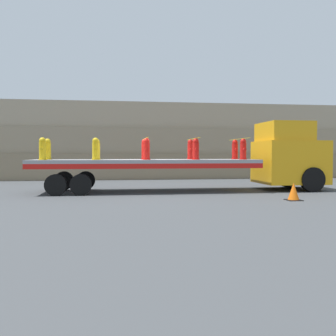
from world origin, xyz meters
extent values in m
plane|color=#3F4244|center=(0.00, 0.00, 0.00)|extent=(120.00, 120.00, 0.00)
cube|color=#84755B|center=(0.00, 8.84, 0.82)|extent=(60.00, 3.00, 1.63)
cube|color=gray|center=(0.00, 8.99, 2.45)|extent=(60.00, 3.00, 1.63)
cube|color=tan|center=(0.00, 9.14, 4.09)|extent=(60.00, 3.00, 1.63)
cube|color=orange|center=(6.50, 0.00, 1.23)|extent=(2.73, 2.45, 1.90)
cube|color=orange|center=(6.23, 0.00, 2.60)|extent=(1.91, 2.25, 0.83)
cube|color=black|center=(7.25, 0.00, 1.61)|extent=(1.09, 2.16, 1.06)
cylinder|color=black|center=(6.98, -1.16, 0.52)|extent=(1.04, 0.28, 1.04)
cylinder|color=black|center=(6.98, 1.16, 0.52)|extent=(1.04, 0.28, 1.04)
cube|color=gray|center=(0.00, 0.00, 1.30)|extent=(9.47, 2.54, 0.15)
cube|color=red|center=(0.00, -1.23, 1.12)|extent=(9.47, 0.08, 0.20)
cube|color=red|center=(0.00, 1.23, 1.12)|extent=(9.47, 0.08, 0.20)
cylinder|color=black|center=(-2.61, -1.17, 0.41)|extent=(0.83, 0.30, 0.83)
cylinder|color=black|center=(-2.61, 1.17, 0.41)|extent=(0.83, 0.30, 0.83)
cylinder|color=black|center=(-3.55, -1.17, 0.41)|extent=(0.83, 0.30, 0.83)
cylinder|color=black|center=(-3.55, 1.17, 0.41)|extent=(0.83, 0.30, 0.83)
cylinder|color=gold|center=(-4.14, -0.56, 1.38)|extent=(0.33, 0.33, 0.03)
cylinder|color=gold|center=(-4.14, -0.56, 1.72)|extent=(0.27, 0.27, 0.71)
sphere|color=gold|center=(-4.14, -0.56, 2.14)|extent=(0.25, 0.25, 0.25)
cylinder|color=gold|center=(-4.14, -0.75, 1.81)|extent=(0.12, 0.12, 0.12)
cylinder|color=gold|center=(-4.14, -0.37, 1.81)|extent=(0.12, 0.12, 0.12)
cylinder|color=gold|center=(-4.14, 0.56, 1.38)|extent=(0.33, 0.33, 0.03)
cylinder|color=gold|center=(-4.14, 0.56, 1.72)|extent=(0.27, 0.27, 0.71)
sphere|color=gold|center=(-4.14, 0.56, 2.14)|extent=(0.25, 0.25, 0.25)
cylinder|color=gold|center=(-4.14, 0.37, 1.81)|extent=(0.12, 0.12, 0.12)
cylinder|color=gold|center=(-4.14, 0.75, 1.81)|extent=(0.12, 0.12, 0.12)
cylinder|color=gold|center=(-2.07, -0.56, 1.38)|extent=(0.33, 0.33, 0.03)
cylinder|color=gold|center=(-2.07, -0.56, 1.72)|extent=(0.27, 0.27, 0.71)
sphere|color=gold|center=(-2.07, -0.56, 2.14)|extent=(0.25, 0.25, 0.25)
cylinder|color=gold|center=(-2.07, -0.75, 1.81)|extent=(0.12, 0.12, 0.12)
cylinder|color=gold|center=(-2.07, -0.37, 1.81)|extent=(0.12, 0.12, 0.12)
cylinder|color=gold|center=(-2.07, 0.56, 1.38)|extent=(0.33, 0.33, 0.03)
cylinder|color=gold|center=(-2.07, 0.56, 1.72)|extent=(0.27, 0.27, 0.71)
sphere|color=gold|center=(-2.07, 0.56, 2.14)|extent=(0.25, 0.25, 0.25)
cylinder|color=gold|center=(-2.07, 0.37, 1.81)|extent=(0.12, 0.12, 0.12)
cylinder|color=gold|center=(-2.07, 0.75, 1.81)|extent=(0.12, 0.12, 0.12)
cylinder|color=red|center=(0.00, -0.56, 1.38)|extent=(0.33, 0.33, 0.03)
cylinder|color=red|center=(0.00, -0.56, 1.72)|extent=(0.27, 0.27, 0.71)
sphere|color=red|center=(0.00, -0.56, 2.14)|extent=(0.25, 0.25, 0.25)
cylinder|color=red|center=(0.00, -0.75, 1.81)|extent=(0.12, 0.12, 0.12)
cylinder|color=red|center=(0.00, -0.37, 1.81)|extent=(0.12, 0.12, 0.12)
cylinder|color=red|center=(0.00, 0.56, 1.38)|extent=(0.33, 0.33, 0.03)
cylinder|color=red|center=(0.00, 0.56, 1.72)|extent=(0.27, 0.27, 0.71)
sphere|color=red|center=(0.00, 0.56, 2.14)|extent=(0.25, 0.25, 0.25)
cylinder|color=red|center=(0.00, 0.37, 1.81)|extent=(0.12, 0.12, 0.12)
cylinder|color=red|center=(0.00, 0.75, 1.81)|extent=(0.12, 0.12, 0.12)
cylinder|color=red|center=(2.07, -0.56, 1.38)|extent=(0.33, 0.33, 0.03)
cylinder|color=red|center=(2.07, -0.56, 1.72)|extent=(0.27, 0.27, 0.71)
sphere|color=red|center=(2.07, -0.56, 2.14)|extent=(0.25, 0.25, 0.25)
cylinder|color=red|center=(2.07, -0.75, 1.81)|extent=(0.12, 0.12, 0.12)
cylinder|color=red|center=(2.07, -0.37, 1.81)|extent=(0.12, 0.12, 0.12)
cylinder|color=red|center=(2.07, 0.56, 1.38)|extent=(0.33, 0.33, 0.03)
cylinder|color=red|center=(2.07, 0.56, 1.72)|extent=(0.27, 0.27, 0.71)
sphere|color=red|center=(2.07, 0.56, 2.14)|extent=(0.25, 0.25, 0.25)
cylinder|color=red|center=(2.07, 0.37, 1.81)|extent=(0.12, 0.12, 0.12)
cylinder|color=red|center=(2.07, 0.75, 1.81)|extent=(0.12, 0.12, 0.12)
cylinder|color=red|center=(4.14, -0.56, 1.38)|extent=(0.33, 0.33, 0.03)
cylinder|color=red|center=(4.14, -0.56, 1.72)|extent=(0.27, 0.27, 0.71)
sphere|color=red|center=(4.14, -0.56, 2.14)|extent=(0.25, 0.25, 0.25)
cylinder|color=red|center=(4.14, -0.75, 1.81)|extent=(0.12, 0.12, 0.12)
cylinder|color=red|center=(4.14, -0.37, 1.81)|extent=(0.12, 0.12, 0.12)
cylinder|color=red|center=(4.14, 0.56, 1.38)|extent=(0.33, 0.33, 0.03)
cylinder|color=red|center=(4.14, 0.56, 1.72)|extent=(0.27, 0.27, 0.71)
sphere|color=red|center=(4.14, 0.56, 2.14)|extent=(0.25, 0.25, 0.25)
cylinder|color=red|center=(4.14, 0.37, 1.81)|extent=(0.12, 0.12, 0.12)
cylinder|color=red|center=(4.14, 0.75, 1.81)|extent=(0.12, 0.12, 0.12)
cube|color=yellow|center=(0.00, 0.00, 2.27)|extent=(0.05, 2.74, 0.01)
cube|color=yellow|center=(2.07, 0.00, 2.27)|extent=(0.05, 2.74, 0.01)
cube|color=yellow|center=(4.14, 0.00, 2.27)|extent=(0.05, 2.74, 0.01)
cube|color=black|center=(4.82, -3.80, 0.01)|extent=(0.50, 0.50, 0.03)
cone|color=orange|center=(4.82, -3.80, 0.32)|extent=(0.39, 0.39, 0.59)
camera|label=1|loc=(-1.26, -15.94, 1.59)|focal=40.00mm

